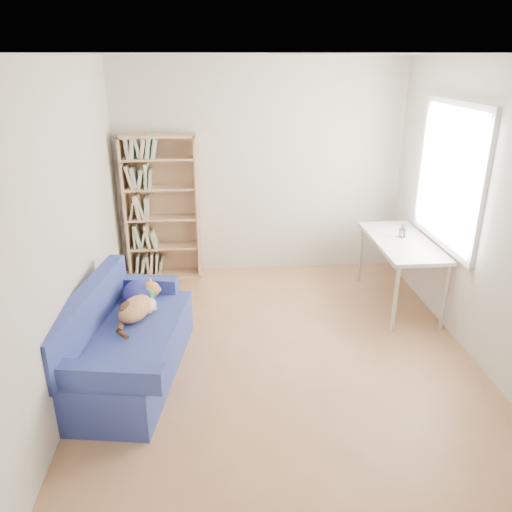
% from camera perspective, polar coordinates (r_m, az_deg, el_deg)
% --- Properties ---
extents(ground, '(4.00, 4.00, 0.00)m').
position_cam_1_polar(ground, '(4.81, 2.73, -10.64)').
color(ground, '#9F6E48').
rests_on(ground, ground).
extents(room_shell, '(3.54, 4.04, 2.62)m').
position_cam_1_polar(room_shell, '(4.22, 4.42, 8.78)').
color(room_shell, silver).
rests_on(room_shell, ground).
extents(sofa, '(1.03, 1.76, 0.81)m').
position_cam_1_polar(sofa, '(4.48, -14.75, -9.45)').
color(sofa, navy).
rests_on(sofa, ground).
extents(bookshelf, '(0.88, 0.27, 1.75)m').
position_cam_1_polar(bookshelf, '(6.16, -10.64, 4.76)').
color(bookshelf, tan).
rests_on(bookshelf, ground).
extents(desk, '(0.60, 1.32, 0.75)m').
position_cam_1_polar(desk, '(5.60, 16.32, 1.11)').
color(desk, silver).
rests_on(desk, ground).
extents(pen_cup, '(0.08, 0.08, 0.15)m').
position_cam_1_polar(pen_cup, '(5.65, 16.35, 2.62)').
color(pen_cup, white).
rests_on(pen_cup, desk).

